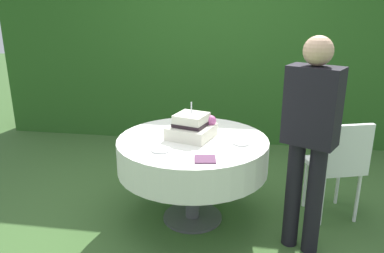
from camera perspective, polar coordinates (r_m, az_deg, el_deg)
The scene contains 11 objects.
ground_plane at distance 3.46m, azimuth 0.09°, elevation -13.39°, with size 20.00×20.00×0.00m, color #3D602D.
foliage_hedge at distance 5.17m, azimuth 4.00°, elevation 12.35°, with size 5.88×0.50×2.59m, color #28561E.
cake_table at distance 3.19m, azimuth 0.09°, elevation -4.10°, with size 1.24×1.24×0.74m.
wedding_cake at distance 3.15m, azimuth 0.04°, elevation -0.07°, with size 0.42×0.42×0.30m.
serving_plate_near at distance 2.90m, azimuth -4.64°, elevation -3.47°, with size 0.15×0.15×0.01m, color white.
serving_plate_far at distance 3.06m, azimuth 7.33°, elevation -2.44°, with size 0.14×0.14×0.01m, color white.
serving_plate_left at distance 3.53m, azimuth -1.86°, elevation 0.56°, with size 0.11×0.11×0.01m, color white.
serving_plate_right at distance 3.57m, azimuth 1.13°, elevation 0.75°, with size 0.14×0.14×0.01m, color white.
napkin_stack at distance 2.73m, azimuth 1.97°, elevation -4.88°, with size 0.15×0.15×0.01m, color #603856.
garden_chair at distance 3.44m, azimuth 21.04°, elevation -4.82°, with size 0.50×0.50×0.89m.
standing_person at distance 2.81m, azimuth 17.13°, elevation -0.96°, with size 0.41×0.34×1.60m.
Camera 1 is at (0.46, -2.92, 1.81)m, focal length 35.88 mm.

